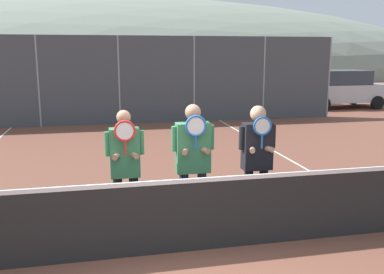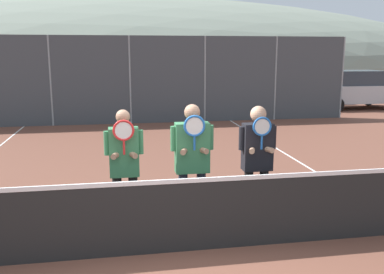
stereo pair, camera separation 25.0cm
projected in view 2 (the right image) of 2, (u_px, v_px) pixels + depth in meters
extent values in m
plane|color=brown|center=(159.00, 253.00, 5.50)|extent=(120.00, 120.00, 0.00)
ellipsoid|color=gray|center=(120.00, 72.00, 53.54)|extent=(90.73, 50.40, 17.64)
cube|color=beige|center=(126.00, 73.00, 22.61)|extent=(15.08, 5.00, 2.88)
cube|color=#4C4C51|center=(125.00, 42.00, 22.30)|extent=(15.58, 5.50, 0.36)
cylinder|color=gray|center=(51.00, 81.00, 14.71)|extent=(0.06, 0.06, 3.11)
cylinder|color=gray|center=(130.00, 80.00, 15.16)|extent=(0.06, 0.06, 3.11)
cylinder|color=gray|center=(205.00, 79.00, 15.62)|extent=(0.06, 0.06, 3.11)
cylinder|color=gray|center=(276.00, 79.00, 16.08)|extent=(0.06, 0.06, 3.11)
cylinder|color=gray|center=(342.00, 78.00, 16.54)|extent=(0.06, 0.06, 3.11)
cube|color=#42474C|center=(130.00, 80.00, 15.16)|extent=(16.29, 0.02, 3.11)
cube|color=black|center=(159.00, 219.00, 5.41)|extent=(9.76, 0.02, 0.93)
cube|color=white|center=(158.00, 182.00, 5.32)|extent=(9.76, 0.03, 0.06)
cube|color=white|center=(320.00, 174.00, 9.02)|extent=(0.05, 16.00, 0.01)
cylinder|color=black|center=(118.00, 205.00, 6.01)|extent=(0.13, 0.13, 0.85)
cylinder|color=black|center=(134.00, 204.00, 6.04)|extent=(0.13, 0.13, 0.85)
cube|color=#337047|center=(124.00, 152.00, 5.87)|extent=(0.40, 0.22, 0.68)
sphere|color=#997056|center=(123.00, 117.00, 5.78)|extent=(0.19, 0.19, 0.19)
cylinder|color=#337047|center=(107.00, 143.00, 5.81)|extent=(0.08, 0.08, 0.33)
cylinder|color=#337047|center=(140.00, 142.00, 5.89)|extent=(0.08, 0.08, 0.33)
cylinder|color=#997056|center=(117.00, 155.00, 5.77)|extent=(0.16, 0.27, 0.08)
cylinder|color=#997056|center=(132.00, 154.00, 5.81)|extent=(0.16, 0.27, 0.08)
cylinder|color=red|center=(124.00, 147.00, 5.68)|extent=(0.03, 0.03, 0.20)
torus|color=red|center=(123.00, 130.00, 5.63)|extent=(0.29, 0.03, 0.29)
cylinder|color=silver|center=(123.00, 130.00, 5.63)|extent=(0.24, 0.00, 0.24)
cylinder|color=#232838|center=(183.00, 202.00, 6.08)|extent=(0.13, 0.13, 0.88)
cylinder|color=#232838|center=(201.00, 201.00, 6.13)|extent=(0.13, 0.13, 0.88)
cube|color=#337047|center=(192.00, 148.00, 5.95)|extent=(0.47, 0.22, 0.70)
sphere|color=#997056|center=(192.00, 112.00, 5.85)|extent=(0.22, 0.22, 0.22)
cylinder|color=#337047|center=(173.00, 139.00, 5.88)|extent=(0.08, 0.08, 0.35)
cylinder|color=#337047|center=(211.00, 137.00, 5.97)|extent=(0.08, 0.08, 0.35)
cylinder|color=#997056|center=(185.00, 150.00, 5.84)|extent=(0.16, 0.27, 0.08)
cylinder|color=#997056|center=(202.00, 150.00, 5.88)|extent=(0.16, 0.27, 0.08)
cylinder|color=#1E5BAD|center=(194.00, 143.00, 5.75)|extent=(0.03, 0.03, 0.20)
torus|color=#1E5BAD|center=(194.00, 126.00, 5.71)|extent=(0.30, 0.03, 0.30)
cylinder|color=silver|center=(194.00, 126.00, 5.71)|extent=(0.24, 0.00, 0.24)
cylinder|color=black|center=(248.00, 198.00, 6.27)|extent=(0.13, 0.13, 0.86)
cylinder|color=black|center=(263.00, 198.00, 6.31)|extent=(0.13, 0.13, 0.86)
cube|color=black|center=(257.00, 147.00, 6.14)|extent=(0.42, 0.22, 0.68)
sphere|color=tan|center=(258.00, 114.00, 6.05)|extent=(0.23, 0.23, 0.23)
cylinder|color=black|center=(242.00, 138.00, 6.08)|extent=(0.08, 0.08, 0.34)
cylinder|color=black|center=(273.00, 137.00, 6.15)|extent=(0.08, 0.08, 0.34)
cylinder|color=tan|center=(252.00, 149.00, 6.04)|extent=(0.16, 0.27, 0.08)
cylinder|color=tan|center=(266.00, 149.00, 6.07)|extent=(0.16, 0.27, 0.08)
cylinder|color=#1E5BAD|center=(262.00, 142.00, 5.95)|extent=(0.03, 0.03, 0.20)
torus|color=#1E5BAD|center=(262.00, 127.00, 5.90)|extent=(0.27, 0.03, 0.27)
cylinder|color=silver|center=(262.00, 127.00, 5.90)|extent=(0.22, 0.00, 0.22)
cube|color=#285638|center=(13.00, 99.00, 17.02)|extent=(4.17, 1.71, 0.81)
cube|color=#2D3842|center=(11.00, 80.00, 16.87)|extent=(2.29, 1.57, 0.66)
cylinder|color=black|center=(45.00, 111.00, 16.48)|extent=(0.60, 0.16, 0.60)
cylinder|color=black|center=(52.00, 106.00, 18.17)|extent=(0.60, 0.16, 0.60)
cube|color=#285638|center=(135.00, 97.00, 17.84)|extent=(4.47, 1.89, 0.78)
cube|color=#2D3842|center=(135.00, 80.00, 17.70)|extent=(2.46, 1.74, 0.64)
cylinder|color=black|center=(172.00, 108.00, 17.23)|extent=(0.60, 0.16, 0.60)
cylinder|color=black|center=(167.00, 103.00, 19.10)|extent=(0.60, 0.16, 0.60)
cylinder|color=black|center=(99.00, 110.00, 16.74)|extent=(0.60, 0.16, 0.60)
cylinder|color=black|center=(101.00, 104.00, 18.61)|extent=(0.60, 0.16, 0.60)
cube|color=navy|center=(253.00, 95.00, 18.51)|extent=(4.63, 1.77, 0.84)
cube|color=#2D3842|center=(253.00, 77.00, 18.36)|extent=(2.55, 1.63, 0.69)
cylinder|color=black|center=(293.00, 106.00, 17.98)|extent=(0.60, 0.16, 0.60)
cylinder|color=black|center=(278.00, 101.00, 19.72)|extent=(0.60, 0.16, 0.60)
cylinder|color=black|center=(224.00, 108.00, 17.47)|extent=(0.60, 0.16, 0.60)
cylinder|color=black|center=(214.00, 103.00, 19.22)|extent=(0.60, 0.16, 0.60)
cube|color=#B2B7BC|center=(354.00, 93.00, 19.48)|extent=(4.08, 1.86, 0.78)
cube|color=#2D3842|center=(355.00, 78.00, 19.35)|extent=(2.24, 1.71, 0.64)
cylinder|color=black|center=(368.00, 99.00, 20.70)|extent=(0.60, 0.16, 0.60)
cylinder|color=black|center=(337.00, 105.00, 18.42)|extent=(0.60, 0.16, 0.60)
cylinder|color=black|center=(317.00, 100.00, 20.25)|extent=(0.60, 0.16, 0.60)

